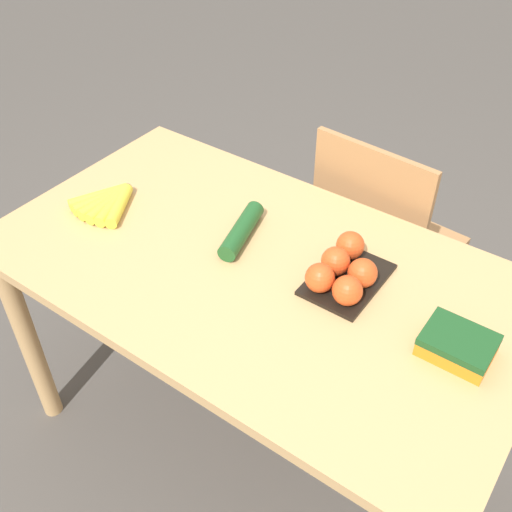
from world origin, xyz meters
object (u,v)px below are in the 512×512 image
at_px(carrot_bag, 458,344).
at_px(banana_bunch, 108,202).
at_px(tomato_pack, 344,271).
at_px(chair, 379,246).
at_px(cucumber_near, 241,230).

bearing_deg(carrot_bag, banana_bunch, -176.58).
xyz_separation_m(tomato_pack, carrot_bag, (0.31, -0.05, -0.01)).
bearing_deg(chair, cucumber_near, 74.17).
xyz_separation_m(chair, banana_bunch, (-0.57, -0.62, 0.30)).
relative_size(chair, carrot_bag, 6.05).
distance_m(chair, carrot_bag, 0.77).
xyz_separation_m(tomato_pack, cucumber_near, (-0.30, -0.00, -0.01)).
bearing_deg(banana_bunch, tomato_pack, 9.10).
bearing_deg(chair, carrot_bag, 131.13).
xyz_separation_m(chair, tomato_pack, (0.12, -0.51, 0.33)).
bearing_deg(chair, tomato_pack, 106.99).
relative_size(carrot_bag, cucumber_near, 0.69).
bearing_deg(tomato_pack, cucumber_near, -179.36).
height_order(chair, tomato_pack, chair).
height_order(banana_bunch, cucumber_near, cucumber_near).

